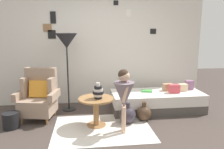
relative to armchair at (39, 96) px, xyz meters
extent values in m
plane|color=#423833|center=(1.25, -1.05, -0.44)|extent=(12.00, 12.00, 0.00)
cube|color=silver|center=(1.25, 0.90, 0.86)|extent=(4.80, 0.10, 2.60)
cube|color=black|center=(0.23, 0.85, 1.52)|extent=(0.12, 0.02, 0.26)
cube|color=#AFAFAA|center=(0.23, 0.84, 1.52)|extent=(0.09, 0.01, 0.20)
cube|color=black|center=(0.19, 0.85, 1.15)|extent=(0.17, 0.02, 0.18)
cube|color=#9A9A8E|center=(0.19, 0.84, 1.15)|extent=(0.13, 0.01, 0.14)
cube|color=black|center=(1.61, 0.85, 1.84)|extent=(0.10, 0.02, 0.10)
cube|color=#A8A89E|center=(1.61, 0.84, 1.84)|extent=(0.08, 0.01, 0.08)
cube|color=white|center=(1.89, 0.85, 1.63)|extent=(0.10, 0.02, 0.16)
cube|color=gray|center=(1.89, 0.84, 1.63)|extent=(0.08, 0.01, 0.13)
cube|color=black|center=(2.48, 0.85, 1.22)|extent=(0.14, 0.02, 0.11)
cube|color=gray|center=(2.48, 0.84, 1.22)|extent=(0.11, 0.01, 0.09)
cube|color=olive|center=(0.10, 0.85, 1.30)|extent=(0.18, 0.02, 0.16)
cube|color=#B6B6B1|center=(0.10, 0.84, 1.30)|extent=(0.14, 0.01, 0.13)
cube|color=silver|center=(1.17, -0.64, -0.43)|extent=(1.68, 1.25, 0.01)
cylinder|color=#9E7042|center=(-0.29, -0.24, -0.38)|extent=(0.04, 0.04, 0.12)
cylinder|color=#9E7042|center=(0.18, -0.33, -0.38)|extent=(0.04, 0.04, 0.12)
cylinder|color=#9E7042|center=(-0.21, 0.20, -0.38)|extent=(0.04, 0.04, 0.12)
cylinder|color=#9E7042|center=(0.26, 0.11, -0.38)|extent=(0.04, 0.04, 0.12)
cube|color=gray|center=(-0.01, -0.07, -0.17)|extent=(0.70, 0.66, 0.30)
cube|color=gray|center=(0.03, 0.16, 0.26)|extent=(0.62, 0.25, 0.55)
cube|color=gray|center=(-0.25, 0.08, 0.17)|extent=(0.14, 0.32, 0.39)
cube|color=gray|center=(0.26, -0.02, 0.17)|extent=(0.14, 0.32, 0.39)
cube|color=gray|center=(-0.34, -0.03, 0.05)|extent=(0.18, 0.51, 0.14)
cube|color=gray|center=(0.31, -0.15, 0.05)|extent=(0.18, 0.51, 0.14)
cube|color=orange|center=(0.01, 0.03, 0.14)|extent=(0.38, 0.23, 0.33)
cube|color=#4C4742|center=(2.39, 0.13, -0.35)|extent=(1.90, 0.81, 0.18)
cube|color=silver|center=(2.39, 0.13, -0.15)|extent=(1.90, 0.81, 0.22)
cube|color=gray|center=(3.16, 0.26, 0.06)|extent=(0.16, 0.12, 0.20)
cube|color=beige|center=(2.97, 0.17, 0.04)|extent=(0.19, 0.12, 0.15)
cube|color=#D64C56|center=(2.73, 0.04, 0.05)|extent=(0.22, 0.14, 0.18)
cube|color=tan|center=(2.66, 0.23, 0.04)|extent=(0.22, 0.14, 0.15)
cylinder|color=#9E7042|center=(1.07, -0.49, -0.43)|extent=(0.34, 0.34, 0.02)
cylinder|color=#9E7042|center=(1.07, -0.49, -0.19)|extent=(0.10, 0.10, 0.47)
cylinder|color=#9E7042|center=(1.07, -0.49, 0.06)|extent=(0.62, 0.62, 0.03)
cylinder|color=black|center=(1.10, -0.53, 0.10)|extent=(0.14, 0.14, 0.04)
cylinder|color=silver|center=(1.10, -0.53, 0.14)|extent=(0.17, 0.17, 0.04)
cylinder|color=black|center=(1.10, -0.53, 0.19)|extent=(0.19, 0.19, 0.04)
cylinder|color=silver|center=(1.10, -0.53, 0.23)|extent=(0.17, 0.17, 0.04)
cylinder|color=black|center=(1.10, -0.53, 0.28)|extent=(0.14, 0.14, 0.04)
cylinder|color=silver|center=(1.10, -0.53, 0.33)|extent=(0.07, 0.07, 0.06)
cylinder|color=black|center=(0.53, 0.40, -0.43)|extent=(0.28, 0.28, 0.02)
cylinder|color=black|center=(0.53, 0.40, 0.35)|extent=(0.03, 0.03, 1.53)
cone|color=#232328|center=(0.53, 0.40, 1.03)|extent=(0.44, 0.44, 0.31)
cylinder|color=#D8AD8E|center=(1.50, -0.86, -0.21)|extent=(0.07, 0.07, 0.46)
cylinder|color=#D8AD8E|center=(1.51, -0.76, -0.21)|extent=(0.07, 0.07, 0.46)
cone|color=slate|center=(1.51, -0.81, 0.21)|extent=(0.34, 0.34, 0.43)
cylinder|color=slate|center=(1.51, -0.81, 0.35)|extent=(0.17, 0.17, 0.17)
cylinder|color=#D8AD8E|center=(1.51, -0.93, 0.27)|extent=(0.13, 0.07, 0.29)
cylinder|color=#D8AD8E|center=(1.55, -0.70, 0.27)|extent=(0.13, 0.07, 0.29)
sphere|color=#D8AD8E|center=(1.51, -0.81, 0.53)|extent=(0.19, 0.19, 0.19)
sphere|color=#38281E|center=(1.50, -0.81, 0.55)|extent=(0.18, 0.18, 0.18)
cube|color=green|center=(2.19, 0.20, -0.02)|extent=(0.25, 0.21, 0.03)
sphere|color=#332D38|center=(1.64, -0.46, -0.28)|extent=(0.31, 0.31, 0.31)
cylinder|color=#332D38|center=(1.64, -0.46, -0.09)|extent=(0.09, 0.09, 0.09)
sphere|color=#473323|center=(1.97, -0.38, -0.30)|extent=(0.28, 0.28, 0.28)
cylinder|color=#473323|center=(1.97, -0.38, -0.12)|extent=(0.08, 0.08, 0.09)
cylinder|color=black|center=(-0.42, -0.41, -0.30)|extent=(0.28, 0.28, 0.28)
camera|label=1|loc=(0.88, -4.24, 1.25)|focal=35.67mm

